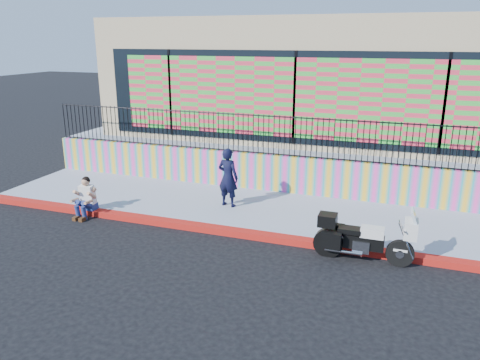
% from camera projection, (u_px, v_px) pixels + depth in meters
% --- Properties ---
extents(ground, '(90.00, 90.00, 0.00)m').
position_uv_depth(ground, '(251.00, 237.00, 11.26)').
color(ground, black).
rests_on(ground, ground).
extents(red_curb, '(16.00, 0.30, 0.15)m').
position_uv_depth(red_curb, '(251.00, 235.00, 11.24)').
color(red_curb, '#AF240C').
rests_on(red_curb, ground).
extents(sidewalk, '(16.00, 3.00, 0.15)m').
position_uv_depth(sidewalk, '(270.00, 211.00, 12.72)').
color(sidewalk, '#8E95AA').
rests_on(sidewalk, ground).
extents(mural_wall, '(16.00, 0.20, 1.10)m').
position_uv_depth(mural_wall, '(285.00, 174.00, 13.98)').
color(mural_wall, '#FB42AF').
rests_on(mural_wall, sidewalk).
extents(metal_fence, '(15.80, 0.04, 1.20)m').
position_uv_depth(metal_fence, '(286.00, 136.00, 13.64)').
color(metal_fence, black).
rests_on(metal_fence, mural_wall).
extents(elevated_platform, '(16.00, 10.00, 1.25)m').
position_uv_depth(elevated_platform, '(317.00, 142.00, 18.60)').
color(elevated_platform, '#8E95AA').
rests_on(elevated_platform, ground).
extents(storefront_building, '(14.00, 8.06, 4.00)m').
position_uv_depth(storefront_building, '(319.00, 75.00, 17.63)').
color(storefront_building, tan).
rests_on(storefront_building, elevated_platform).
extents(police_motorcycle, '(2.08, 0.69, 1.29)m').
position_uv_depth(police_motorcycle, '(362.00, 237.00, 9.95)').
color(police_motorcycle, black).
rests_on(police_motorcycle, ground).
extents(police_officer, '(0.65, 0.49, 1.63)m').
position_uv_depth(police_officer, '(228.00, 177.00, 12.72)').
color(police_officer, black).
rests_on(police_officer, sidewalk).
extents(seated_man, '(0.54, 0.71, 1.06)m').
position_uv_depth(seated_man, '(85.00, 201.00, 12.42)').
color(seated_man, navy).
rests_on(seated_man, ground).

